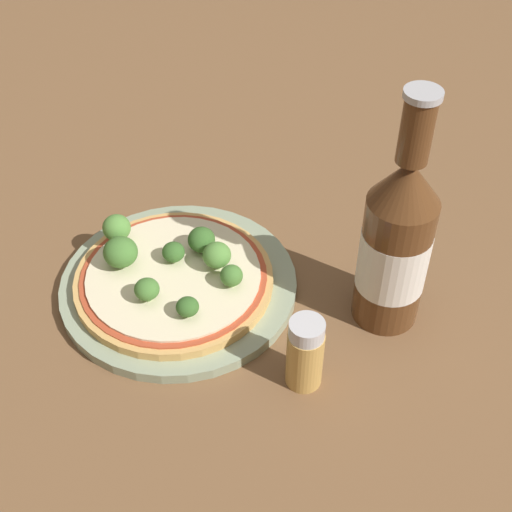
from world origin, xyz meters
The scene contains 13 objects.
ground_plane centered at (0.00, 0.00, 0.00)m, with size 3.00×3.00×0.00m, color brown.
plate centered at (0.00, -0.01, 0.01)m, with size 0.25×0.25×0.01m.
pizza centered at (0.00, -0.02, 0.02)m, with size 0.21×0.21×0.01m.
broccoli_floret_0 centered at (0.01, -0.06, 0.04)m, with size 0.03×0.03×0.03m.
broccoli_floret_1 centered at (-0.02, -0.01, 0.04)m, with size 0.02×0.02×0.02m.
broccoli_floret_2 centered at (0.05, 0.01, 0.04)m, with size 0.02×0.02×0.02m.
broccoli_floret_3 centered at (-0.01, 0.03, 0.04)m, with size 0.03×0.03×0.03m.
broccoli_floret_4 centered at (-0.08, -0.03, 0.04)m, with size 0.03×0.03×0.03m.
broccoli_floret_5 centered at (-0.05, -0.05, 0.04)m, with size 0.04×0.04×0.03m.
broccoli_floret_6 centered at (0.06, -0.04, 0.04)m, with size 0.02×0.02×0.02m.
broccoli_floret_7 centered at (0.02, 0.02, 0.04)m, with size 0.03×0.03×0.03m.
beer_bottle centered at (0.17, 0.12, 0.10)m, with size 0.07×0.07×0.26m.
pepper_shaker centered at (0.17, 0.00, 0.04)m, with size 0.03×0.03×0.08m.
Camera 1 is at (0.44, -0.30, 0.54)m, focal length 50.00 mm.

